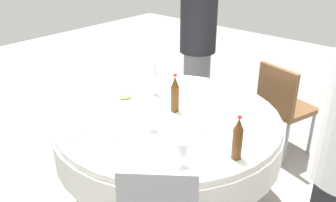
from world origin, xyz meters
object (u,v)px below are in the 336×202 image
Objects in this scene: bottle_brown_east at (175,95)px; wine_glass_west at (152,116)px; plate_rear at (119,128)px; plate_right at (202,127)px; wine_glass_far at (183,150)px; dining_table at (168,132)px; chair_mid at (282,103)px; plate_near at (153,84)px; bottle_brown_south at (238,139)px; plate_north at (126,98)px; person_south at (197,52)px; bottle_clear_outer at (155,80)px.

wine_glass_west is at bearing 12.66° from bottle_brown_east.
wine_glass_west is 0.24m from plate_rear.
wine_glass_far is at bearing 23.19° from plate_right.
chair_mid reaches higher than dining_table.
wine_glass_far is 0.44m from wine_glass_west.
dining_table is at bearing -131.55° from wine_glass_far.
plate_near is 0.84× the size of plate_rear.
wine_glass_far is at bearing 43.60° from bottle_brown_east.
bottle_brown_south is 1.06m from plate_north.
dining_table is 0.41m from plate_rear.
bottle_brown_east is 1.06m from person_south.
bottle_clear_outer is 1.18× the size of plate_north.
wine_glass_far is 0.71× the size of plate_north.
bottle_brown_east is at bearing -136.40° from wine_glass_far.
chair_mid reaches higher than plate_right.
bottle_clear_outer reaches higher than plate_north.
dining_table is 1.82× the size of chair_mid.
plate_right is (-0.00, 0.29, 0.15)m from dining_table.
wine_glass_west reaches higher than plate_north.
plate_north is (-0.39, -0.87, -0.09)m from wine_glass_far.
person_south is 1.87× the size of chair_mid.
wine_glass_west is 0.77m from plate_near.
person_south is at bearing -151.34° from bottle_brown_east.
wine_glass_west is (0.23, 0.07, 0.24)m from dining_table.
person_south is at bearing -153.55° from chair_mid.
bottle_clear_outer is at bearing -159.75° from plate_rear.
plate_right and plate_rear have the same top height.
wine_glass_far is at bearing 66.05° from plate_north.
plate_north is (-0.20, -0.47, -0.09)m from wine_glass_west.
bottle_brown_south is at bearing 83.43° from plate_north.
plate_rear is 1.12× the size of plate_north.
bottle_clear_outer is 1.27× the size of plate_near.
chair_mid is at bearing -16.37° from person_south.
chair_mid is (-0.82, 0.79, -0.23)m from plate_near.
person_south is at bearing -166.25° from bottle_clear_outer.
chair_mid reaches higher than plate_north.
dining_table is at bearing 164.72° from plate_rear.
bottle_brown_east is at bearing -167.34° from wine_glass_west.
bottle_clear_outer reaches higher than dining_table.
person_south is (-0.81, -0.20, -0.01)m from bottle_clear_outer.
dining_table is at bearing 53.78° from plate_near.
bottle_brown_south is at bearing 106.39° from plate_rear.
bottle_clear_outer is 0.64m from plate_right.
plate_right is 0.13× the size of person_south.
wine_glass_west is 0.52m from plate_north.
plate_north reaches higher than plate_right.
dining_table is 0.71m from bottle_brown_south.
wine_glass_far is at bearing 85.15° from plate_rear.
bottle_brown_south is 0.58m from wine_glass_west.
chair_mid is (-1.18, 0.74, -0.23)m from plate_north.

